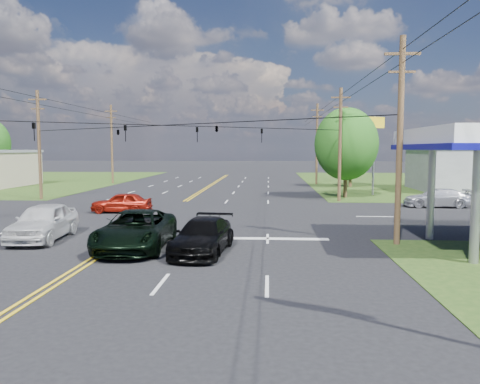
# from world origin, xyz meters

# --- Properties ---
(ground) EXTENTS (280.00, 280.00, 0.00)m
(ground) POSITION_xyz_m (0.00, 12.00, 0.00)
(ground) COLOR black
(ground) RESTS_ON ground
(stop_bar) EXTENTS (10.00, 0.50, 0.02)m
(stop_bar) POSITION_xyz_m (5.00, 4.00, 0.00)
(stop_bar) COLOR silver
(stop_bar) RESTS_ON ground
(pole_se) EXTENTS (1.60, 0.28, 9.50)m
(pole_se) POSITION_xyz_m (13.00, 3.00, 4.92)
(pole_se) COLOR #492F1F
(pole_se) RESTS_ON ground
(pole_nw) EXTENTS (1.60, 0.28, 9.50)m
(pole_nw) POSITION_xyz_m (-13.00, 21.00, 4.92)
(pole_nw) COLOR #492F1F
(pole_nw) RESTS_ON ground
(pole_ne) EXTENTS (1.60, 0.28, 9.50)m
(pole_ne) POSITION_xyz_m (13.00, 21.00, 4.92)
(pole_ne) COLOR #492F1F
(pole_ne) RESTS_ON ground
(pole_left_far) EXTENTS (1.60, 0.28, 10.00)m
(pole_left_far) POSITION_xyz_m (-13.00, 40.00, 5.17)
(pole_left_far) COLOR #492F1F
(pole_left_far) RESTS_ON ground
(pole_right_far) EXTENTS (1.60, 0.28, 10.00)m
(pole_right_far) POSITION_xyz_m (13.00, 40.00, 5.17)
(pole_right_far) COLOR #492F1F
(pole_right_far) RESTS_ON ground
(span_wire_signals) EXTENTS (26.00, 18.00, 1.13)m
(span_wire_signals) POSITION_xyz_m (0.00, 12.00, 6.00)
(span_wire_signals) COLOR black
(span_wire_signals) RESTS_ON ground
(power_lines) EXTENTS (26.04, 100.00, 0.64)m
(power_lines) POSITION_xyz_m (0.00, 10.00, 8.60)
(power_lines) COLOR black
(power_lines) RESTS_ON ground
(tree_right_a) EXTENTS (5.70, 5.70, 8.18)m
(tree_right_a) POSITION_xyz_m (14.00, 24.00, 4.87)
(tree_right_a) COLOR #492F1F
(tree_right_a) RESTS_ON ground
(tree_right_b) EXTENTS (4.94, 4.94, 7.09)m
(tree_right_b) POSITION_xyz_m (16.50, 36.00, 4.22)
(tree_right_b) COLOR #492F1F
(tree_right_b) RESTS_ON ground
(pickup_dkgreen) EXTENTS (2.98, 6.17, 1.69)m
(pickup_dkgreen) POSITION_xyz_m (1.14, 1.38, 0.85)
(pickup_dkgreen) COLOR black
(pickup_dkgreen) RESTS_ON ground
(suv_black) EXTENTS (2.56, 5.23, 1.46)m
(suv_black) POSITION_xyz_m (4.25, 0.71, 0.73)
(suv_black) COLOR black
(suv_black) RESTS_ON ground
(pickup_white) EXTENTS (2.50, 5.39, 1.79)m
(pickup_white) POSITION_xyz_m (-3.99, 3.17, 0.89)
(pickup_white) COLOR silver
(pickup_white) RESTS_ON ground
(sedan_red) EXTENTS (4.20, 1.78, 1.41)m
(sedan_red) POSITION_xyz_m (-3.23, 13.00, 0.71)
(sedan_red) COLOR maroon
(sedan_red) RESTS_ON ground
(sedan_far) EXTENTS (4.98, 2.21, 1.42)m
(sedan_far) POSITION_xyz_m (19.87, 17.50, 0.71)
(sedan_far) COLOR silver
(sedan_far) RESTS_ON ground
(polesign_ne) EXTENTS (2.02, 0.98, 7.52)m
(polesign_ne) POSITION_xyz_m (17.00, 26.44, 5.78)
(polesign_ne) COLOR #A5A5AA
(polesign_ne) RESTS_ON ground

